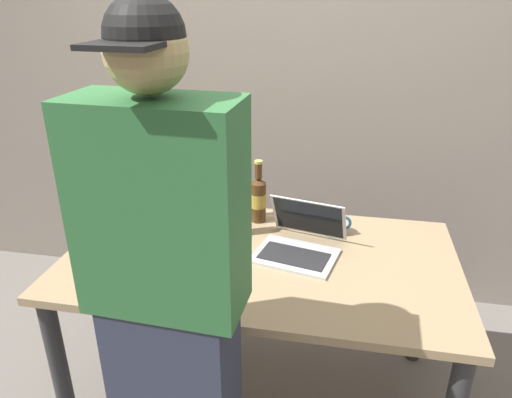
# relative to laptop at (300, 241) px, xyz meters

# --- Properties ---
(ground_plane) EXTENTS (8.00, 8.00, 0.00)m
(ground_plane) POSITION_rel_laptop_xyz_m (-0.15, -0.07, -0.79)
(ground_plane) COLOR slate
(ground_plane) RESTS_ON ground
(desk) EXTENTS (1.57, 0.89, 0.75)m
(desk) POSITION_rel_laptop_xyz_m (-0.15, -0.07, -0.14)
(desk) COLOR #9E8460
(desk) RESTS_ON ground
(laptop) EXTENTS (0.38, 0.39, 0.20)m
(laptop) POSITION_rel_laptop_xyz_m (0.00, 0.00, 0.00)
(laptop) COLOR #B7BABC
(laptop) RESTS_ON desk
(beer_bottle_amber) EXTENTS (0.07, 0.07, 0.34)m
(beer_bottle_amber) POSITION_rel_laptop_xyz_m (-0.38, 0.23, 0.09)
(beer_bottle_amber) COLOR #333333
(beer_bottle_amber) RESTS_ON desk
(beer_bottle_dark) EXTENTS (0.06, 0.06, 0.29)m
(beer_bottle_dark) POSITION_rel_laptop_xyz_m (-0.26, 0.11, 0.07)
(beer_bottle_dark) COLOR #1E5123
(beer_bottle_dark) RESTS_ON desk
(beer_bottle_green) EXTENTS (0.07, 0.07, 0.29)m
(beer_bottle_green) POSITION_rel_laptop_xyz_m (-0.22, 0.24, 0.07)
(beer_bottle_green) COLOR #472B14
(beer_bottle_green) RESTS_ON desk
(person_figure) EXTENTS (0.44, 0.28, 1.74)m
(person_figure) POSITION_rel_laptop_xyz_m (-0.30, -0.68, 0.09)
(person_figure) COLOR #2D3347
(person_figure) RESTS_ON ground
(coffee_mug) EXTENTS (0.11, 0.08, 0.10)m
(coffee_mug) POSITION_rel_laptop_xyz_m (0.13, 0.17, 0.01)
(coffee_mug) COLOR #19598C
(coffee_mug) RESTS_ON desk
(back_wall) EXTENTS (6.00, 0.10, 2.60)m
(back_wall) POSITION_rel_laptop_xyz_m (-0.15, 0.92, 0.51)
(back_wall) COLOR gray
(back_wall) RESTS_ON ground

